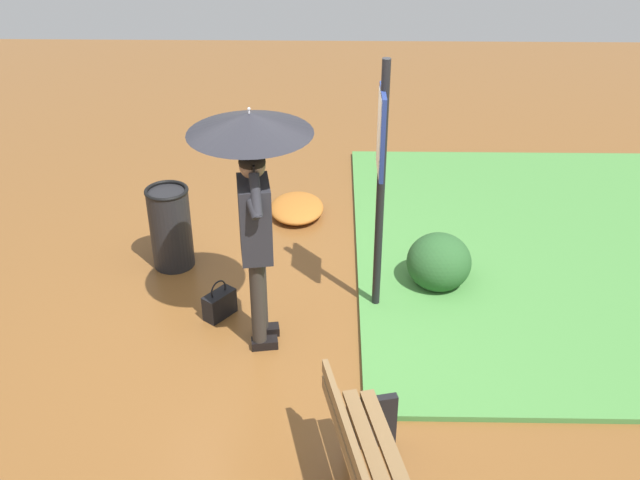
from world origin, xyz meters
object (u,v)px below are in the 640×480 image
(trash_bin, at_px, (171,227))
(person_with_umbrella, at_px, (252,172))
(park_bench, at_px, (370,475))
(handbag, at_px, (220,304))
(info_sign_post, at_px, (381,162))

(trash_bin, bearing_deg, person_with_umbrella, -139.57)
(park_bench, bearing_deg, trash_bin, 30.88)
(handbag, relative_size, trash_bin, 0.44)
(person_with_umbrella, height_order, handbag, person_with_umbrella)
(info_sign_post, distance_m, trash_bin, 2.31)
(person_with_umbrella, height_order, park_bench, person_with_umbrella)
(park_bench, distance_m, trash_bin, 3.52)
(info_sign_post, relative_size, handbag, 6.22)
(park_bench, xyz_separation_m, trash_bin, (3.02, 1.81, 0.02))
(info_sign_post, xyz_separation_m, park_bench, (-2.34, 0.14, -1.04))
(park_bench, height_order, trash_bin, trash_bin)
(handbag, distance_m, trash_bin, 1.06)
(person_with_umbrella, distance_m, trash_bin, 1.85)
(info_sign_post, distance_m, handbag, 1.92)
(person_with_umbrella, distance_m, handbag, 1.50)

